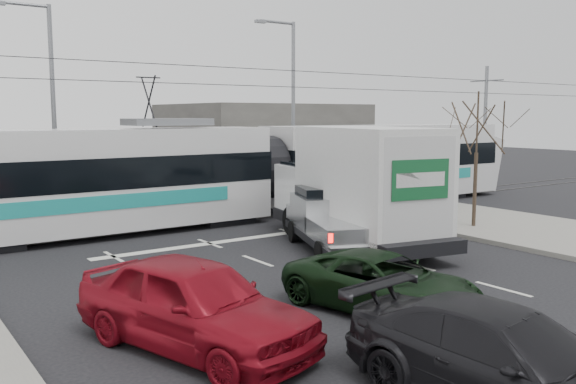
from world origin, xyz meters
TOP-DOWN VIEW (x-y plane):
  - ground at (0.00, 0.00)m, footprint 120.00×120.00m
  - sidewalk_right at (9.00, 0.00)m, footprint 6.00×60.00m
  - rails at (0.00, 10.00)m, footprint 60.00×1.60m
  - building_right at (12.00, 24.00)m, footprint 12.00×10.00m
  - bare_tree at (7.60, 2.50)m, footprint 2.40×2.40m
  - traffic_signal at (6.47, 6.50)m, footprint 0.44×0.44m
  - street_lamp_near at (7.31, 14.00)m, footprint 2.38×0.25m
  - street_lamp_far at (-4.19, 16.00)m, footprint 2.38×0.25m
  - catenary at (0.00, 10.00)m, footprint 60.00×0.20m
  - tram at (2.75, 9.60)m, footprint 27.70×2.89m
  - silver_pickup at (1.02, 3.02)m, footprint 3.70×5.63m
  - box_truck at (2.11, 2.88)m, footprint 4.15×8.18m
  - navy_pickup at (5.36, 7.31)m, footprint 3.85×5.50m
  - green_car at (-1.94, -2.52)m, footprint 2.96×4.90m
  - red_car at (-6.30, -2.09)m, footprint 3.39×5.42m
  - dark_car at (-3.62, -6.79)m, footprint 2.66×5.31m

SIDE VIEW (x-z plane):
  - ground at x=0.00m, z-range 0.00..0.00m
  - rails at x=0.00m, z-range 0.00..0.03m
  - sidewalk_right at x=9.00m, z-range 0.00..0.15m
  - green_car at x=-1.94m, z-range 0.00..1.27m
  - dark_car at x=-3.62m, z-range 0.00..1.48m
  - red_car at x=-6.30m, z-range 0.00..1.72m
  - silver_pickup at x=1.02m, z-range -0.01..1.94m
  - navy_pickup at x=5.36m, z-range -0.01..2.17m
  - box_truck at x=2.11m, z-range -0.02..3.88m
  - tram at x=2.75m, z-range -0.82..4.83m
  - building_right at x=12.00m, z-range 0.00..5.00m
  - traffic_signal at x=6.47m, z-range 0.94..4.54m
  - bare_tree at x=7.60m, z-range 1.29..6.29m
  - catenary at x=0.00m, z-range 0.38..7.38m
  - street_lamp_near at x=7.31m, z-range 0.61..9.61m
  - street_lamp_far at x=-4.19m, z-range 0.61..9.61m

